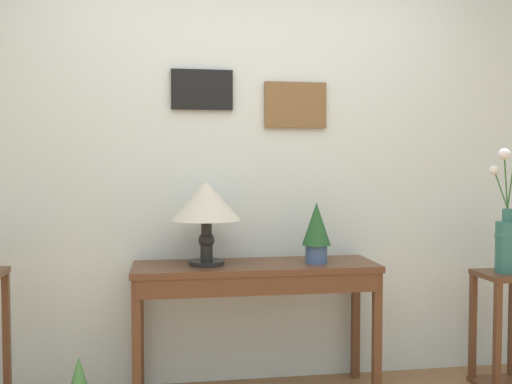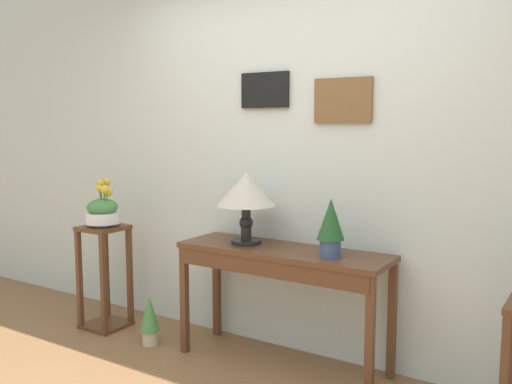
{
  "view_description": "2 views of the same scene",
  "coord_description": "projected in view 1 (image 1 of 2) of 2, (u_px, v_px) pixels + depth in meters",
  "views": [
    {
      "loc": [
        -0.46,
        -1.89,
        1.31
      ],
      "look_at": [
        0.04,
        1.31,
        1.15
      ],
      "focal_mm": 39.89,
      "sensor_mm": 36.0,
      "label": 1
    },
    {
      "loc": [
        1.68,
        -1.68,
        1.52
      ],
      "look_at": [
        -0.23,
        1.31,
        1.09
      ],
      "focal_mm": 38.65,
      "sensor_mm": 36.0,
      "label": 2
    }
  ],
  "objects": [
    {
      "name": "back_wall_with_art",
      "position": [
        244.0,
        150.0,
        3.44
      ],
      "size": [
        9.0,
        0.13,
        2.8
      ],
      "color": "silver",
      "rests_on": "ground"
    },
    {
      "name": "pedestal_stand_right",
      "position": [
        505.0,
        331.0,
        3.31
      ],
      "size": [
        0.3,
        0.3,
        0.69
      ],
      "color": "#56331E",
      "rests_on": "ground"
    },
    {
      "name": "flower_vase_tall_right",
      "position": [
        507.0,
        237.0,
        3.28
      ],
      "size": [
        0.17,
        0.16,
        0.72
      ],
      "color": "#2D665B",
      "rests_on": "pedestal_stand_right"
    },
    {
      "name": "table_lamp",
      "position": [
        206.0,
        205.0,
        3.12
      ],
      "size": [
        0.38,
        0.38,
        0.46
      ],
      "color": "black",
      "rests_on": "console_table"
    },
    {
      "name": "console_table",
      "position": [
        256.0,
        282.0,
        3.16
      ],
      "size": [
        1.36,
        0.43,
        0.76
      ],
      "color": "#56331E",
      "rests_on": "ground"
    },
    {
      "name": "potted_plant_on_console",
      "position": [
        316.0,
        230.0,
        3.18
      ],
      "size": [
        0.16,
        0.16,
        0.34
      ],
      "color": "#3D5684",
      "rests_on": "console_table"
    }
  ]
}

